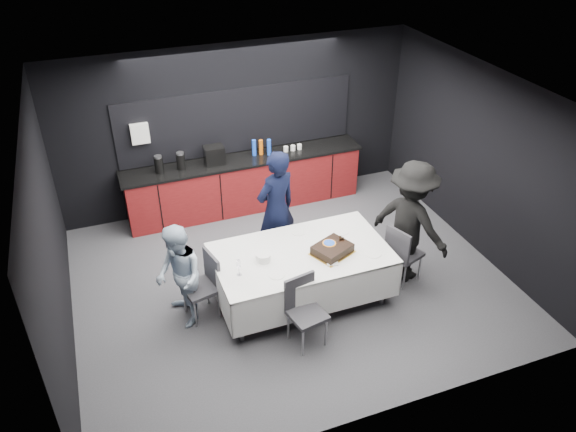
% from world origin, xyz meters
% --- Properties ---
extents(ground, '(6.00, 6.00, 0.00)m').
position_xyz_m(ground, '(0.00, 0.00, 0.00)').
color(ground, '#46464B').
rests_on(ground, ground).
extents(room_shell, '(6.04, 5.04, 2.82)m').
position_xyz_m(room_shell, '(0.00, 0.00, 1.86)').
color(room_shell, white).
rests_on(room_shell, ground).
extents(kitchenette, '(4.10, 0.64, 2.05)m').
position_xyz_m(kitchenette, '(-0.02, 2.22, 0.54)').
color(kitchenette, '#620F11').
rests_on(kitchenette, ground).
extents(party_table, '(2.32, 1.32, 0.78)m').
position_xyz_m(party_table, '(0.00, -0.40, 0.64)').
color(party_table, '#99999E').
rests_on(party_table, ground).
extents(cake_assembly, '(0.62, 0.58, 0.16)m').
position_xyz_m(cake_assembly, '(0.37, -0.56, 0.84)').
color(cake_assembly, gold).
rests_on(cake_assembly, party_table).
extents(plate_stack, '(0.20, 0.20, 0.10)m').
position_xyz_m(plate_stack, '(-0.52, -0.39, 0.83)').
color(plate_stack, white).
rests_on(plate_stack, party_table).
extents(loose_plate_near, '(0.20, 0.20, 0.01)m').
position_xyz_m(loose_plate_near, '(-0.47, -0.74, 0.78)').
color(loose_plate_near, white).
rests_on(loose_plate_near, party_table).
extents(loose_plate_right_a, '(0.22, 0.22, 0.01)m').
position_xyz_m(loose_plate_right_a, '(0.70, -0.13, 0.78)').
color(loose_plate_right_a, white).
rests_on(loose_plate_right_a, party_table).
extents(loose_plate_right_b, '(0.22, 0.22, 0.01)m').
position_xyz_m(loose_plate_right_b, '(0.87, -0.76, 0.78)').
color(loose_plate_right_b, white).
rests_on(loose_plate_right_b, party_table).
extents(loose_plate_far, '(0.19, 0.19, 0.01)m').
position_xyz_m(loose_plate_far, '(0.13, 0.05, 0.78)').
color(loose_plate_far, white).
rests_on(loose_plate_far, party_table).
extents(fork_pile, '(0.16, 0.12, 0.02)m').
position_xyz_m(fork_pile, '(0.28, -0.78, 0.79)').
color(fork_pile, white).
rests_on(fork_pile, party_table).
extents(champagne_flute, '(0.06, 0.06, 0.22)m').
position_xyz_m(champagne_flute, '(-0.90, -0.57, 0.94)').
color(champagne_flute, white).
rests_on(champagne_flute, party_table).
extents(chair_left, '(0.50, 0.50, 0.92)m').
position_xyz_m(chair_left, '(-1.28, -0.24, 0.53)').
color(chair_left, '#2F2F34').
rests_on(chair_left, ground).
extents(chair_right, '(0.54, 0.54, 0.92)m').
position_xyz_m(chair_right, '(1.45, -0.55, 0.53)').
color(chair_right, '#2F2F34').
rests_on(chair_right, ground).
extents(chair_near, '(0.49, 0.49, 0.92)m').
position_xyz_m(chair_near, '(-0.26, -1.14, 0.53)').
color(chair_near, '#2F2F34').
rests_on(chair_near, ground).
extents(person_center, '(0.78, 0.64, 1.83)m').
position_xyz_m(person_center, '(-0.02, 0.53, 0.92)').
color(person_center, black).
rests_on(person_center, ground).
extents(person_left, '(0.63, 0.76, 1.44)m').
position_xyz_m(person_left, '(-1.61, -0.26, 0.72)').
color(person_left, '#A7BBD2').
rests_on(person_left, ground).
extents(person_right, '(1.14, 1.36, 1.83)m').
position_xyz_m(person_right, '(1.61, -0.44, 0.91)').
color(person_right, black).
rests_on(person_right, ground).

